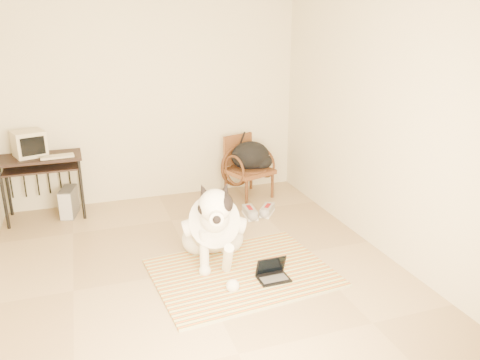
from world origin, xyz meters
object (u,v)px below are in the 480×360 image
backpack (252,157)px  pc_tower (69,202)px  dog (214,227)px  crt_monitor (29,144)px  laptop (272,273)px  computer_desk (41,165)px  rattan_chair (247,167)px

backpack → pc_tower: bearing=178.1°
dog → crt_monitor: crt_monitor is taller
laptop → backpack: (0.62, 2.25, 0.51)m
laptop → computer_desk: computer_desk is taller
laptop → crt_monitor: 3.41m
crt_monitor → pc_tower: size_ratio=1.06×
laptop → rattan_chair: bearing=76.5°
dog → laptop: dog is taller
backpack → computer_desk: bearing=177.7°
rattan_chair → pc_tower: bearing=178.8°
backpack → laptop: bearing=-105.3°
crt_monitor → backpack: crt_monitor is taller
computer_desk → pc_tower: computer_desk is taller
laptop → computer_desk: bearing=132.0°
dog → laptop: 0.76m
computer_desk → crt_monitor: 0.30m
pc_tower → computer_desk: bearing=173.9°
computer_desk → rattan_chair: (2.67, -0.08, -0.26)m
rattan_chair → crt_monitor: bearing=176.9°
laptop → backpack: size_ratio=0.53×
laptop → rattan_chair: (0.55, 2.28, 0.36)m
dog → computer_desk: 2.50m
laptop → pc_tower: bearing=128.5°
dog → pc_tower: dog is taller
pc_tower → backpack: 2.50m
rattan_chair → computer_desk: bearing=178.3°
computer_desk → backpack: bearing=-2.3°
computer_desk → pc_tower: 0.57m
rattan_chair → backpack: (0.07, -0.03, 0.15)m
crt_monitor → rattan_chair: size_ratio=0.51×
crt_monitor → dog: bearing=-46.5°
dog → computer_desk: (-1.69, 1.82, 0.30)m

